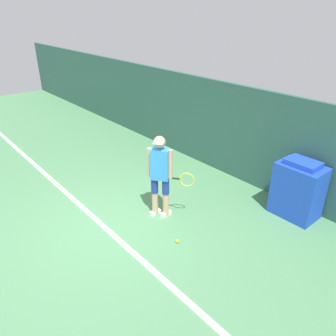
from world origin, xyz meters
TOP-DOWN VIEW (x-y plane):
  - ground_plane at (0.00, 0.00)m, footprint 24.00×24.00m
  - back_wall at (0.00, 3.50)m, footprint 24.00×0.10m
  - court_baseline at (0.00, -0.04)m, footprint 21.60×0.10m
  - tennis_player at (0.35, 1.04)m, footprint 0.74×0.60m
  - tennis_ball at (1.21, 0.72)m, footprint 0.07×0.07m
  - covered_chair at (2.06, 3.10)m, footprint 0.86×0.61m

SIDE VIEW (x-z plane):
  - ground_plane at x=0.00m, z-range 0.00..0.00m
  - court_baseline at x=0.00m, z-range 0.00..0.01m
  - tennis_ball at x=1.21m, z-range 0.00..0.07m
  - covered_chair at x=2.06m, z-range -0.02..1.17m
  - tennis_player at x=0.35m, z-range 0.10..1.78m
  - back_wall at x=0.00m, z-range 0.00..2.22m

